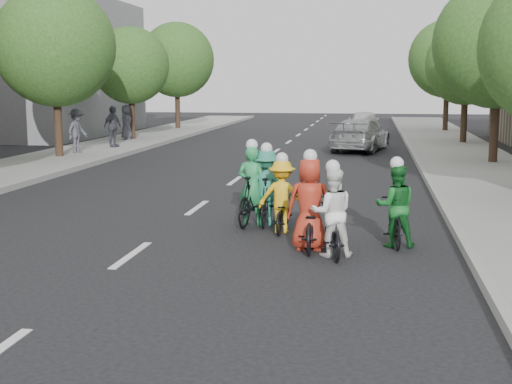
% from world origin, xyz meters
% --- Properties ---
extents(ground, '(120.00, 120.00, 0.00)m').
position_xyz_m(ground, '(0.00, 0.00, 0.00)').
color(ground, black).
rests_on(ground, ground).
extents(sidewalk_left, '(4.00, 80.00, 0.15)m').
position_xyz_m(sidewalk_left, '(-8.00, 10.00, 0.07)').
color(sidewalk_left, gray).
rests_on(sidewalk_left, ground).
extents(curb_left, '(0.18, 80.00, 0.18)m').
position_xyz_m(curb_left, '(-6.05, 10.00, 0.09)').
color(curb_left, '#999993').
rests_on(curb_left, ground).
extents(sidewalk_right, '(4.00, 80.00, 0.15)m').
position_xyz_m(sidewalk_right, '(8.00, 10.00, 0.07)').
color(sidewalk_right, gray).
rests_on(sidewalk_right, ground).
extents(curb_right, '(0.18, 80.00, 0.18)m').
position_xyz_m(curb_right, '(6.05, 10.00, 0.09)').
color(curb_right, '#999993').
rests_on(curb_right, ground).
extents(bldg_sw, '(10.00, 14.00, 8.00)m').
position_xyz_m(bldg_sw, '(-16.00, 28.00, 4.00)').
color(bldg_sw, slate).
rests_on(bldg_sw, ground).
extents(tree_l_3, '(4.80, 4.80, 6.93)m').
position_xyz_m(tree_l_3, '(-8.20, 15.00, 4.52)').
color(tree_l_3, black).
rests_on(tree_l_3, ground).
extents(tree_l_4, '(4.00, 4.00, 5.97)m').
position_xyz_m(tree_l_4, '(-8.20, 24.00, 3.96)').
color(tree_l_4, black).
rests_on(tree_l_4, ground).
extents(tree_l_5, '(4.80, 4.80, 6.93)m').
position_xyz_m(tree_l_5, '(-8.20, 33.00, 4.52)').
color(tree_l_5, black).
rests_on(tree_l_5, ground).
extents(tree_r_1, '(4.80, 4.80, 6.93)m').
position_xyz_m(tree_r_1, '(8.80, 15.60, 4.52)').
color(tree_r_1, black).
rests_on(tree_r_1, ground).
extents(tree_r_2, '(4.00, 4.00, 5.97)m').
position_xyz_m(tree_r_2, '(8.80, 24.60, 3.96)').
color(tree_r_2, black).
rests_on(tree_r_2, ground).
extents(tree_r_3, '(4.80, 4.80, 6.93)m').
position_xyz_m(tree_r_3, '(8.80, 33.60, 4.52)').
color(tree_r_3, black).
rests_on(tree_r_3, ground).
extents(cyclist_0, '(0.82, 1.91, 1.90)m').
position_xyz_m(cyclist_0, '(1.72, 3.13, 0.67)').
color(cyclist_0, black).
rests_on(cyclist_0, ground).
extents(cyclist_1, '(0.82, 1.64, 1.73)m').
position_xyz_m(cyclist_1, '(4.76, 1.52, 0.65)').
color(cyclist_1, black).
rests_on(cyclist_1, ground).
extents(cyclist_2, '(1.09, 1.81, 1.82)m').
position_xyz_m(cyclist_2, '(2.03, 3.19, 0.71)').
color(cyclist_2, black).
rests_on(cyclist_2, ground).
extents(cyclist_3, '(0.88, 1.82, 1.90)m').
position_xyz_m(cyclist_3, '(3.16, 1.00, 0.66)').
color(cyclist_3, black).
rests_on(cyclist_3, ground).
extents(cyclist_4, '(1.01, 1.53, 1.68)m').
position_xyz_m(cyclist_4, '(2.46, 2.47, 0.62)').
color(cyclist_4, black).
rests_on(cyclist_4, ground).
extents(cyclist_5, '(0.91, 1.83, 1.75)m').
position_xyz_m(cyclist_5, '(3.60, 0.60, 0.62)').
color(cyclist_5, black).
rests_on(cyclist_5, ground).
extents(follow_car_lead, '(3.00, 5.33, 1.46)m').
position_xyz_m(follow_car_lead, '(3.76, 20.69, 0.73)').
color(follow_car_lead, '#A4A5A9').
rests_on(follow_car_lead, ground).
extents(follow_car_trail, '(1.98, 4.46, 1.49)m').
position_xyz_m(follow_car_trail, '(3.83, 30.26, 0.75)').
color(follow_car_trail, silver).
rests_on(follow_car_trail, ground).
extents(spectator_0, '(0.94, 1.33, 1.88)m').
position_xyz_m(spectator_0, '(-7.98, 16.35, 1.09)').
color(spectator_0, '#53515E').
rests_on(spectator_0, sidewalk_left).
extents(spectator_1, '(0.81, 1.20, 1.90)m').
position_xyz_m(spectator_1, '(-7.48, 19.19, 1.10)').
color(spectator_1, '#484753').
rests_on(spectator_1, sidewalk_left).
extents(spectator_2, '(0.77, 0.99, 1.79)m').
position_xyz_m(spectator_2, '(-8.31, 23.43, 1.05)').
color(spectator_2, '#44444F').
rests_on(spectator_2, sidewalk_left).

